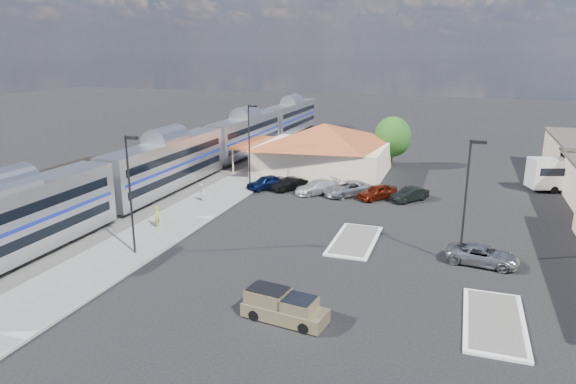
% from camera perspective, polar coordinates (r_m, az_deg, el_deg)
% --- Properties ---
extents(ground, '(280.00, 280.00, 0.00)m').
position_cam_1_polar(ground, '(40.63, 1.29, -5.82)').
color(ground, black).
rests_on(ground, ground).
extents(railbed, '(16.00, 100.00, 0.12)m').
position_cam_1_polar(railbed, '(56.65, -16.81, -0.22)').
color(railbed, '#4C4944').
rests_on(railbed, ground).
extents(platform, '(5.50, 92.00, 0.18)m').
position_cam_1_polar(platform, '(50.34, -9.74, -1.68)').
color(platform, gray).
rests_on(platform, ground).
extents(passenger_train, '(3.00, 104.00, 5.55)m').
position_cam_1_polar(passenger_train, '(56.15, -13.21, 2.86)').
color(passenger_train, silver).
rests_on(passenger_train, ground).
extents(freight_cars, '(2.80, 46.00, 4.00)m').
position_cam_1_polar(freight_cars, '(52.22, -24.64, -0.18)').
color(freight_cars, black).
rests_on(freight_cars, ground).
extents(station_depot, '(18.35, 12.24, 6.20)m').
position_cam_1_polar(station_depot, '(63.26, 3.94, 4.87)').
color(station_depot, beige).
rests_on(station_depot, ground).
extents(traffic_island_south, '(3.30, 7.50, 0.21)m').
position_cam_1_polar(traffic_island_south, '(41.49, 7.42, -5.33)').
color(traffic_island_south, silver).
rests_on(traffic_island_south, ground).
extents(traffic_island_north, '(3.30, 7.50, 0.21)m').
position_cam_1_polar(traffic_island_north, '(31.82, 21.94, -13.18)').
color(traffic_island_north, silver).
rests_on(traffic_island_north, ground).
extents(lamp_plat_s, '(1.08, 0.25, 9.00)m').
position_cam_1_polar(lamp_plat_s, '(38.61, -17.09, 0.66)').
color(lamp_plat_s, black).
rests_on(lamp_plat_s, ground).
extents(lamp_plat_n, '(1.08, 0.25, 9.00)m').
position_cam_1_polar(lamp_plat_n, '(57.44, -4.27, 6.02)').
color(lamp_plat_n, black).
rests_on(lamp_plat_n, ground).
extents(lamp_lot, '(1.08, 0.25, 9.00)m').
position_cam_1_polar(lamp_lot, '(37.33, 19.33, -0.03)').
color(lamp_lot, black).
rests_on(lamp_lot, ground).
extents(tree_depot, '(4.71, 4.71, 6.63)m').
position_cam_1_polar(tree_depot, '(67.50, 11.54, 6.04)').
color(tree_depot, '#382314').
rests_on(tree_depot, ground).
extents(pickup_truck, '(5.04, 2.42, 1.67)m').
position_cam_1_polar(pickup_truck, '(29.57, -0.35, -12.71)').
color(pickup_truck, tan).
rests_on(pickup_truck, ground).
extents(suv, '(5.25, 2.95, 1.39)m').
position_cam_1_polar(suv, '(39.23, 20.82, -6.60)').
color(suv, '#95979C').
rests_on(suv, ground).
extents(person_a, '(0.53, 0.73, 1.86)m').
position_cam_1_polar(person_a, '(45.05, -14.30, -2.64)').
color(person_a, '#A4B538').
rests_on(person_a, platform).
extents(person_b, '(0.87, 0.99, 1.73)m').
position_cam_1_polar(person_b, '(51.90, -9.62, -0.05)').
color(person_b, white).
rests_on(person_b, platform).
extents(parked_car_a, '(4.10, 4.61, 1.51)m').
position_cam_1_polar(parked_car_a, '(56.30, -2.44, 1.08)').
color(parked_car_a, '#0D1A44').
rests_on(parked_car_a, ground).
extents(parked_car_b, '(3.68, 4.24, 1.38)m').
position_cam_1_polar(parked_car_b, '(55.73, 0.16, 0.88)').
color(parked_car_b, black).
rests_on(parked_car_b, ground).
extents(parked_car_c, '(4.93, 5.04, 1.45)m').
position_cam_1_polar(parked_car_c, '(54.53, 3.24, 0.56)').
color(parked_car_c, silver).
rests_on(parked_car_c, ground).
extents(parked_car_d, '(5.46, 5.63, 1.49)m').
position_cam_1_polar(parked_car_d, '(54.08, 6.59, 0.37)').
color(parked_car_d, '#96989E').
rests_on(parked_car_d, ground).
extents(parked_car_e, '(4.20, 4.58, 1.52)m').
position_cam_1_polar(parked_car_e, '(53.24, 9.89, 0.01)').
color(parked_car_e, maroon).
rests_on(parked_car_e, ground).
extents(parked_car_f, '(3.82, 4.24, 1.40)m').
position_cam_1_polar(parked_car_f, '(53.17, 13.34, -0.26)').
color(parked_car_f, black).
rests_on(parked_car_f, ground).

